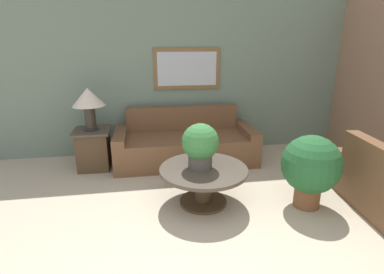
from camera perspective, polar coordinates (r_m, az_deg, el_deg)
name	(u,v)px	position (r m, az deg, el deg)	size (l,w,h in m)	color
wall_back	(166,74)	(4.95, -4.89, 11.80)	(7.97, 0.09, 2.60)	slate
couch_main	(185,145)	(4.70, -1.31, -1.44)	(2.15, 0.90, 0.81)	brown
coffee_table	(203,178)	(3.48, 2.19, -7.75)	(1.01, 1.01, 0.44)	#4C3823
side_table	(94,149)	(4.66, -18.22, -2.11)	(0.52, 0.52, 0.60)	#4C3823
table_lamp	(88,100)	(4.47, -19.13, 6.68)	(0.46, 0.46, 0.61)	#2D2823
potted_plant_on_table	(200,145)	(3.34, 1.59, -1.45)	(0.42, 0.42, 0.52)	#4C4742
potted_plant_floor	(311,167)	(3.60, 21.68, -5.27)	(0.66, 0.66, 0.85)	brown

